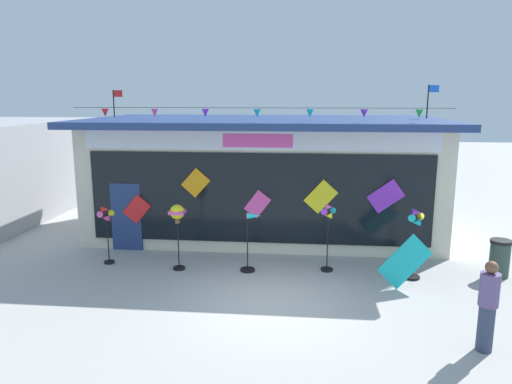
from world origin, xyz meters
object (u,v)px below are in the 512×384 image
object	(u,v)px
wind_spinner_center_left	(251,242)
wind_spinner_right	(415,234)
display_kite_on_ground	(405,262)
wind_spinner_far_left	(106,223)
person_near_camera	(488,304)
kite_shop_building	(265,174)
wind_spinner_left	(177,217)
wind_spinner_center_right	(328,226)
trash_bin	(500,258)

from	to	relation	value
wind_spinner_center_left	wind_spinner_right	size ratio (longest dim) A/B	0.87
wind_spinner_right	display_kite_on_ground	bearing A→B (deg)	-118.34
wind_spinner_far_left	person_near_camera	xyz separation A→B (m)	(8.52, -3.68, -0.25)
kite_shop_building	wind_spinner_left	bearing A→B (deg)	-115.74
wind_spinner_center_right	wind_spinner_right	xyz separation A→B (m)	(2.10, -0.32, -0.04)
wind_spinner_center_right	kite_shop_building	bearing A→B (deg)	117.15
wind_spinner_right	wind_spinner_left	bearing A→B (deg)	179.42
kite_shop_building	trash_bin	world-z (taller)	kite_shop_building
wind_spinner_far_left	wind_spinner_left	bearing A→B (deg)	-6.59
kite_shop_building	display_kite_on_ground	distance (m)	6.12
wind_spinner_far_left	wind_spinner_left	world-z (taller)	wind_spinner_left
kite_shop_building	wind_spinner_far_left	bearing A→B (deg)	-136.27
trash_bin	display_kite_on_ground	size ratio (longest dim) A/B	0.79
person_near_camera	display_kite_on_ground	size ratio (longest dim) A/B	1.39
wind_spinner_center_left	wind_spinner_far_left	bearing A→B (deg)	177.37
wind_spinner_far_left	trash_bin	xyz separation A→B (m)	(10.20, 0.07, -0.66)
wind_spinner_center_left	trash_bin	bearing A→B (deg)	2.32
kite_shop_building	person_near_camera	distance (m)	8.81
person_near_camera	wind_spinner_center_right	bearing A→B (deg)	150.87
wind_spinner_right	display_kite_on_ground	world-z (taller)	wind_spinner_right
kite_shop_building	display_kite_on_ground	size ratio (longest dim) A/B	9.26
kite_shop_building	person_near_camera	xyz separation A→B (m)	(4.56, -7.47, -1.03)
trash_bin	wind_spinner_center_left	bearing A→B (deg)	-177.68
person_near_camera	trash_bin	xyz separation A→B (m)	(1.68, 3.75, -0.40)
wind_spinner_center_left	wind_spinner_center_right	bearing A→B (deg)	5.86
wind_spinner_center_left	wind_spinner_center_right	size ratio (longest dim) A/B	0.87
wind_spinner_far_left	trash_bin	world-z (taller)	wind_spinner_far_left
wind_spinner_center_left	person_near_camera	size ratio (longest dim) A/B	0.93
wind_spinner_left	wind_spinner_right	xyz separation A→B (m)	(5.98, -0.06, -0.25)
wind_spinner_left	wind_spinner_center_right	bearing A→B (deg)	3.80
trash_bin	wind_spinner_left	bearing A→B (deg)	-177.84
kite_shop_building	wind_spinner_center_left	world-z (taller)	kite_shop_building
wind_spinner_center_left	display_kite_on_ground	bearing A→B (deg)	-11.16
wind_spinner_center_left	wind_spinner_right	distance (m)	4.10
kite_shop_building	trash_bin	distance (m)	7.40
wind_spinner_left	person_near_camera	world-z (taller)	wind_spinner_left
person_near_camera	wind_spinner_left	bearing A→B (deg)	177.62
kite_shop_building	display_kite_on_ground	world-z (taller)	kite_shop_building
wind_spinner_far_left	person_near_camera	bearing A→B (deg)	-23.34
wind_spinner_center_left	wind_spinner_center_right	xyz separation A→B (m)	(1.98, 0.20, 0.41)
display_kite_on_ground	wind_spinner_right	bearing A→B (deg)	61.66
display_kite_on_ground	wind_spinner_far_left	bearing A→B (deg)	173.16
wind_spinner_right	person_near_camera	distance (m)	3.43
wind_spinner_far_left	wind_spinner_center_right	size ratio (longest dim) A/B	0.89
wind_spinner_center_left	wind_spinner_right	world-z (taller)	wind_spinner_right
wind_spinner_far_left	person_near_camera	size ratio (longest dim) A/B	0.96
kite_shop_building	wind_spinner_center_left	bearing A→B (deg)	-90.68
person_near_camera	wind_spinner_center_left	bearing A→B (deg)	168.32
wind_spinner_left	wind_spinner_center_left	world-z (taller)	wind_spinner_left
wind_spinner_right	kite_shop_building	bearing A→B (deg)	134.64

